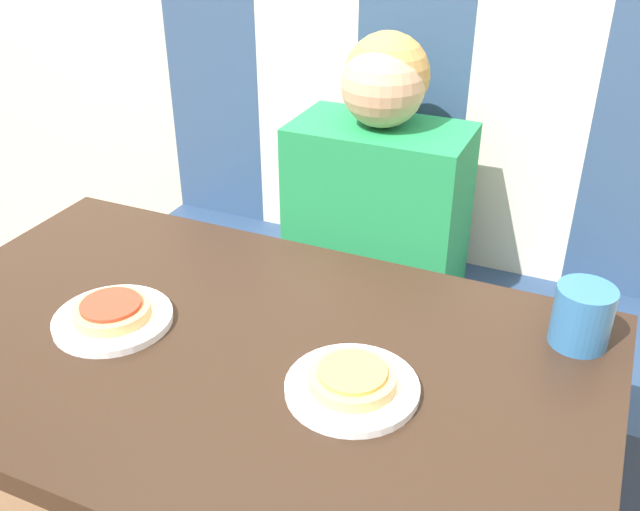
# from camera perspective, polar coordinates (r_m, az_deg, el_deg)

# --- Properties ---
(booth_seat) EXTENTS (1.31, 0.55, 0.48)m
(booth_seat) POSITION_cam_1_polar(r_m,az_deg,el_deg) (1.80, 4.07, -8.94)
(booth_seat) COLOR navy
(booth_seat) RESTS_ON ground_plane
(booth_backrest) EXTENTS (1.31, 0.08, 0.70)m
(booth_backrest) POSITION_cam_1_polar(r_m,az_deg,el_deg) (1.72, 7.55, 11.36)
(booth_backrest) COLOR navy
(booth_backrest) RESTS_ON booth_seat
(dining_table) EXTENTS (1.07, 0.64, 0.74)m
(dining_table) POSITION_cam_1_polar(r_m,az_deg,el_deg) (1.11, -6.65, -11.33)
(dining_table) COLOR black
(dining_table) RESTS_ON ground_plane
(person) EXTENTS (0.37, 0.21, 0.58)m
(person) POSITION_cam_1_polar(r_m,az_deg,el_deg) (1.54, 4.77, 5.94)
(person) COLOR #1E8447
(person) RESTS_ON booth_seat
(plate_left) EXTENTS (0.18, 0.18, 0.01)m
(plate_left) POSITION_cam_1_polar(r_m,az_deg,el_deg) (1.13, -16.22, -4.93)
(plate_left) COLOR white
(plate_left) RESTS_ON dining_table
(plate_right) EXTENTS (0.18, 0.18, 0.01)m
(plate_right) POSITION_cam_1_polar(r_m,az_deg,el_deg) (0.96, 2.58, -10.53)
(plate_right) COLOR white
(plate_right) RESTS_ON dining_table
(pizza_left) EXTENTS (0.12, 0.12, 0.02)m
(pizza_left) POSITION_cam_1_polar(r_m,az_deg,el_deg) (1.12, -16.34, -4.21)
(pizza_left) COLOR tan
(pizza_left) RESTS_ON plate_left
(pizza_right) EXTENTS (0.12, 0.12, 0.02)m
(pizza_right) POSITION_cam_1_polar(r_m,az_deg,el_deg) (0.95, 2.60, -9.76)
(pizza_right) COLOR tan
(pizza_right) RESTS_ON plate_right
(drinking_cup) EXTENTS (0.08, 0.08, 0.09)m
(drinking_cup) POSITION_cam_1_polar(r_m,az_deg,el_deg) (1.09, 20.24, -4.57)
(drinking_cup) COLOR #2D669E
(drinking_cup) RESTS_ON dining_table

